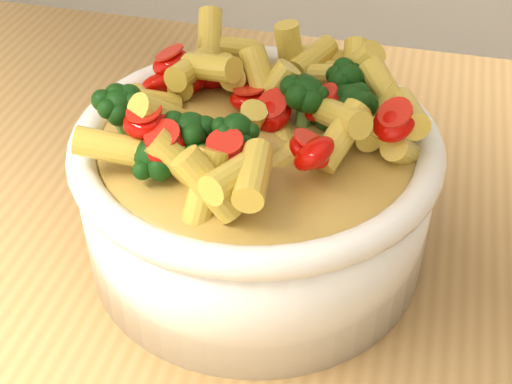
# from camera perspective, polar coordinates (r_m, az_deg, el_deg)

# --- Properties ---
(serving_bowl) EXTENTS (0.25, 0.25, 0.11)m
(serving_bowl) POSITION_cam_1_polar(r_m,az_deg,el_deg) (0.51, 0.00, 0.12)
(serving_bowl) COLOR white
(serving_bowl) RESTS_ON table
(pasta_salad) EXTENTS (0.20, 0.20, 0.04)m
(pasta_salad) POSITION_cam_1_polar(r_m,az_deg,el_deg) (0.47, 0.00, 6.55)
(pasta_salad) COLOR #E1C747
(pasta_salad) RESTS_ON serving_bowl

